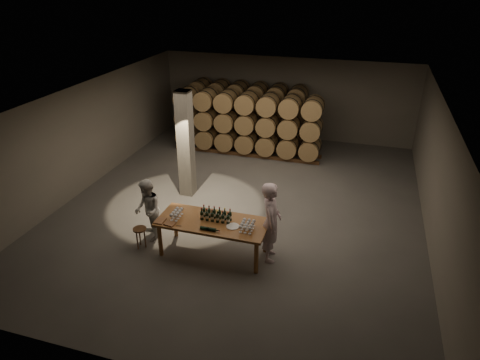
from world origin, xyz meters
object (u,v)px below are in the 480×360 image
(tasting_table, at_px, (213,225))
(plate, at_px, (233,226))
(notebook_near, at_px, (170,224))
(bottle_cluster, at_px, (216,216))
(person_man, at_px, (271,222))
(stool, at_px, (140,232))
(person_woman, at_px, (148,210))

(tasting_table, relative_size, plate, 8.57)
(notebook_near, bearing_deg, bottle_cluster, 38.11)
(person_man, bearing_deg, stool, 86.06)
(person_woman, bearing_deg, plate, 48.37)
(plate, bearing_deg, person_man, 20.63)
(plate, height_order, notebook_near, notebook_near)
(person_man, relative_size, person_woman, 1.23)
(bottle_cluster, xyz_separation_m, person_woman, (-1.84, 0.09, -0.20))
(bottle_cluster, relative_size, person_woman, 0.45)
(plate, distance_m, stool, 2.37)
(bottle_cluster, distance_m, stool, 1.97)
(plate, bearing_deg, stool, -175.15)
(person_woman, bearing_deg, notebook_near, 21.37)
(person_woman, bearing_deg, tasting_table, 49.29)
(bottle_cluster, relative_size, plate, 2.40)
(person_woman, bearing_deg, stool, -37.26)
(plate, xyz_separation_m, notebook_near, (-1.42, -0.32, 0.01))
(stool, xyz_separation_m, person_man, (3.14, 0.51, 0.55))
(stool, bearing_deg, person_woman, 88.10)
(tasting_table, xyz_separation_m, notebook_near, (-0.90, -0.41, 0.12))
(bottle_cluster, bearing_deg, tasting_table, -126.87)
(plate, relative_size, notebook_near, 1.29)
(tasting_table, xyz_separation_m, stool, (-1.79, -0.28, -0.35))
(person_man, bearing_deg, notebook_near, 92.68)
(tasting_table, height_order, bottle_cluster, bottle_cluster)
(bottle_cluster, distance_m, person_woman, 1.85)
(person_man, bearing_deg, plate, 97.55)
(bottle_cluster, height_order, stool, bottle_cluster)
(notebook_near, distance_m, stool, 1.02)
(plate, height_order, person_woman, person_woman)
(notebook_near, relative_size, stool, 0.43)
(person_man, distance_m, person_woman, 3.13)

